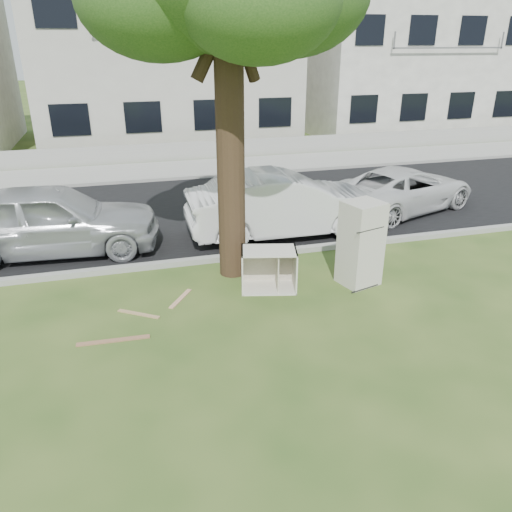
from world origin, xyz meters
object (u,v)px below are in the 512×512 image
object	(u,v)px
car_right	(404,189)
fridge	(361,244)
car_left	(51,219)
car_center	(284,204)
cabinet	(269,269)

from	to	relation	value
car_right	fridge	bearing A→B (deg)	120.69
car_right	car_left	xyz separation A→B (m)	(-9.20, -0.73, 0.19)
car_right	car_left	bearing A→B (deg)	75.20
car_center	fridge	bearing A→B (deg)	-168.33
car_right	cabinet	bearing A→B (deg)	106.77
fridge	car_center	distance (m)	3.00
cabinet	car_left	world-z (taller)	car_left
car_left	car_right	bearing A→B (deg)	-81.32
car_center	car_left	bearing A→B (deg)	87.79
car_center	car_right	distance (m)	3.99
fridge	cabinet	distance (m)	1.84
cabinet	car_left	bearing A→B (deg)	157.99
fridge	cabinet	world-z (taller)	fridge
fridge	car_right	distance (m)	5.12
fridge	car_left	size ratio (longest dim) A/B	0.36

